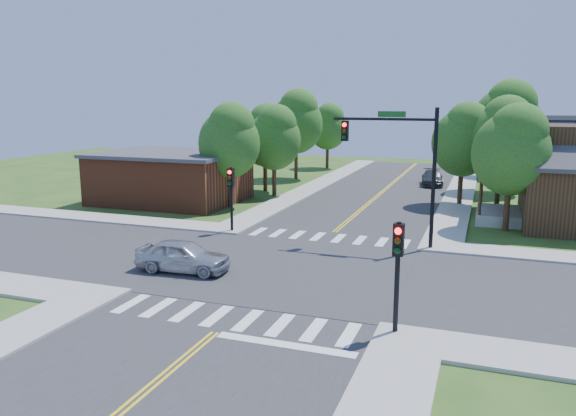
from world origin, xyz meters
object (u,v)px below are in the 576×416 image
at_px(signal_mast_ne, 401,154).
at_px(car_silver, 183,257).
at_px(car_dgrey, 432,178).
at_px(signal_pole_nw, 231,187).
at_px(signal_pole_se, 398,257).

bearing_deg(signal_mast_ne, car_silver, -137.59).
bearing_deg(car_dgrey, car_silver, -111.65).
xyz_separation_m(signal_pole_nw, car_silver, (1.21, -7.57, -1.94)).
height_order(car_silver, car_dgrey, car_silver).
xyz_separation_m(signal_pole_se, signal_pole_nw, (-11.20, 11.20, 0.00)).
bearing_deg(signal_pole_nw, car_dgrey, 67.80).
bearing_deg(signal_pole_se, car_silver, 160.03).
height_order(signal_pole_nw, car_silver, signal_pole_nw).
height_order(signal_mast_ne, car_silver, signal_mast_ne).
bearing_deg(car_dgrey, signal_pole_se, -93.27).
relative_size(signal_mast_ne, car_dgrey, 1.55).
bearing_deg(signal_pole_se, signal_pole_nw, 135.00).
height_order(signal_mast_ne, signal_pole_nw, signal_mast_ne).
relative_size(signal_pole_nw, car_silver, 0.88).
relative_size(signal_mast_ne, signal_pole_nw, 1.89).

